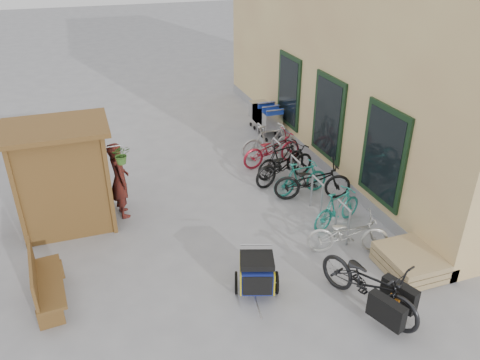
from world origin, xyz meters
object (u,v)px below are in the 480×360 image
object	(u,v)px
child_trailer	(257,272)
cargo_bike	(370,284)
shopping_carts	(265,115)
kiosk	(57,164)
bike_0	(348,234)
bench	(43,281)
bike_7	(270,142)
bike_3	(301,178)
pallet_stack	(409,262)
bike_6	(272,149)
bike_2	(313,181)
bike_4	(285,164)
person_kiosk	(120,180)
bike_1	(337,208)
bike_5	(282,159)

from	to	relation	value
child_trailer	cargo_bike	bearing A→B (deg)	-12.92
shopping_carts	kiosk	bearing A→B (deg)	-149.17
cargo_bike	bike_0	distance (m)	1.67
bench	bike_7	size ratio (longest dim) A/B	0.93
cargo_bike	bike_3	distance (m)	4.18
shopping_carts	pallet_stack	bearing A→B (deg)	-90.00
kiosk	shopping_carts	bearing A→B (deg)	30.83
bike_6	bike_2	bearing A→B (deg)	177.22
bike_0	bike_4	xyz separation A→B (m)	(0.04, 3.29, 0.06)
bike_2	bike_6	size ratio (longest dim) A/B	1.04
bike_0	bike_2	size ratio (longest dim) A/B	0.88
child_trailer	bike_6	xyz separation A→B (m)	(2.32, 4.90, 0.04)
person_kiosk	bike_6	bearing A→B (deg)	-80.27
kiosk	cargo_bike	world-z (taller)	kiosk
cargo_bike	bike_6	size ratio (longest dim) A/B	1.19
person_kiosk	bike_1	size ratio (longest dim) A/B	1.24
bike_7	pallet_stack	bearing A→B (deg)	-174.04
bike_5	bike_7	distance (m)	1.16
bike_1	bike_4	xyz separation A→B (m)	(-0.26, 2.33, 0.06)
shopping_carts	bike_7	bearing A→B (deg)	-108.02
bike_0	kiosk	bearing A→B (deg)	79.37
kiosk	bike_5	bearing A→B (deg)	7.26
bike_4	kiosk	bearing A→B (deg)	77.20
bike_2	bike_4	xyz separation A→B (m)	(-0.28, 1.08, 0.00)
bike_0	bike_5	distance (m)	3.62
child_trailer	bike_1	size ratio (longest dim) A/B	0.94
bike_0	bike_1	world-z (taller)	same
person_kiosk	bike_7	size ratio (longest dim) A/B	1.05
child_trailer	bike_3	bearing A→B (deg)	71.23
bike_7	bike_1	bearing A→B (deg)	-178.92
bike_1	bike_4	world-z (taller)	bike_4
child_trailer	person_kiosk	bearing A→B (deg)	137.97
bike_0	bike_7	size ratio (longest dim) A/B	0.97
bike_4	bike_3	bearing A→B (deg)	171.40
cargo_bike	bike_0	xyz separation A→B (m)	(0.51, 1.59, -0.09)
bike_7	child_trailer	bearing A→B (deg)	155.39
bike_4	bike_5	bearing A→B (deg)	-27.45
bike_4	bike_5	world-z (taller)	bike_4
bike_2	bike_7	xyz separation A→B (m)	(-0.10, 2.57, 0.02)
bike_5	bike_7	world-z (taller)	bike_7
bike_0	shopping_carts	bearing A→B (deg)	10.43
pallet_stack	shopping_carts	distance (m)	7.63
bench	child_trailer	world-z (taller)	bench
child_trailer	bike_2	world-z (taller)	bike_2
bike_0	cargo_bike	bearing A→B (deg)	179.86
bike_2	bike_5	world-z (taller)	bike_2
child_trailer	cargo_bike	distance (m)	1.99
shopping_carts	cargo_bike	xyz separation A→B (m)	(-1.34, -8.25, -0.10)
bike_0	bike_3	size ratio (longest dim) A/B	1.14
bike_1	pallet_stack	bearing A→B (deg)	176.10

